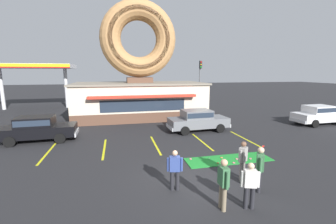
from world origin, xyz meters
TOP-DOWN VIEW (x-y plane):
  - ground_plane at (0.00, 0.00)m, footprint 160.00×160.00m
  - donut_shop_building at (-0.71, 13.94)m, footprint 12.30×6.75m
  - putting_mat at (2.47, 1.85)m, footprint 4.38×1.26m
  - mini_donut_near_left at (2.48, 1.34)m, footprint 0.13×0.13m
  - mini_donut_near_right at (1.72, 1.48)m, footprint 0.13×0.13m
  - mini_donut_mid_left at (3.56, 1.63)m, footprint 0.13×0.13m
  - mini_donut_mid_centre at (0.60, 2.27)m, footprint 0.13×0.13m
  - mini_donut_mid_right at (2.87, 1.74)m, footprint 0.13×0.13m
  - mini_donut_far_left at (4.04, 1.49)m, footprint 0.13×0.13m
  - mini_donut_far_centre at (4.49, 1.86)m, footprint 0.13×0.13m
  - mini_donut_far_right at (2.20, 2.08)m, footprint 0.13×0.13m
  - mini_donut_extra at (2.99, 1.35)m, footprint 0.13×0.13m
  - golf_ball at (1.54, 2.10)m, footprint 0.04×0.04m
  - putting_flag_pin at (4.45, 1.93)m, footprint 0.13×0.01m
  - car_grey at (2.92, 7.56)m, footprint 4.63×2.14m
  - car_black at (-7.88, 7.44)m, footprint 4.62×2.10m
  - car_white at (13.66, 7.33)m, footprint 4.61×2.08m
  - pedestrian_blue_sweater_man at (0.27, -1.89)m, footprint 0.24×0.60m
  - pedestrian_hooded_kid at (2.09, -1.16)m, footprint 0.40×0.52m
  - pedestrian_leather_jacket_man at (-0.92, -0.38)m, footprint 0.59×0.31m
  - pedestrian_clipboard_woman at (1.99, -0.19)m, footprint 0.49×0.42m
  - pedestrian_beanie_man at (1.12, -2.05)m, footprint 0.57×0.35m
  - trash_bin at (4.57, 11.31)m, footprint 0.57×0.57m
  - traffic_light_pole at (7.14, 18.34)m, footprint 0.28×0.47m
  - gas_station_canopy at (-12.45, 21.89)m, footprint 9.00×4.46m
  - parking_stripe_far_left at (-6.73, 5.00)m, footprint 0.12×3.60m
  - parking_stripe_left at (-3.73, 5.00)m, footprint 0.12×3.60m
  - parking_stripe_mid_left at (-0.73, 5.00)m, footprint 0.12×3.60m
  - parking_stripe_centre at (2.27, 5.00)m, footprint 0.12×3.60m
  - parking_stripe_mid_right at (5.27, 5.00)m, footprint 0.12×3.60m

SIDE VIEW (x-z plane):
  - ground_plane at x=0.00m, z-range 0.00..0.00m
  - parking_stripe_far_left at x=-6.73m, z-range 0.00..0.01m
  - parking_stripe_left at x=-3.73m, z-range 0.00..0.01m
  - parking_stripe_mid_left at x=-0.73m, z-range 0.00..0.01m
  - parking_stripe_centre at x=2.27m, z-range 0.00..0.01m
  - parking_stripe_mid_right at x=5.27m, z-range 0.00..0.01m
  - putting_mat at x=2.47m, z-range 0.00..0.03m
  - mini_donut_near_left at x=2.48m, z-range 0.03..0.07m
  - mini_donut_near_right at x=1.72m, z-range 0.03..0.07m
  - mini_donut_mid_left at x=3.56m, z-range 0.03..0.07m
  - mini_donut_mid_centre at x=0.60m, z-range 0.03..0.07m
  - mini_donut_mid_right at x=2.87m, z-range 0.03..0.07m
  - mini_donut_far_left at x=4.04m, z-range 0.03..0.07m
  - mini_donut_far_centre at x=4.49m, z-range 0.03..0.07m
  - mini_donut_far_right at x=2.20m, z-range 0.03..0.07m
  - mini_donut_extra at x=2.99m, z-range 0.03..0.07m
  - golf_ball at x=1.54m, z-range 0.03..0.07m
  - putting_flag_pin at x=4.45m, z-range 0.16..0.71m
  - trash_bin at x=4.57m, z-range 0.01..0.99m
  - pedestrian_leather_jacket_man at x=-0.92m, z-range 0.08..1.62m
  - pedestrian_beanie_man at x=1.12m, z-range 0.08..1.64m
  - car_grey at x=2.92m, z-range 0.07..1.67m
  - car_black at x=-7.88m, z-range 0.07..1.67m
  - car_white at x=13.66m, z-range 0.07..1.67m
  - pedestrian_clipboard_woman at x=1.99m, z-range 0.08..1.70m
  - pedestrian_blue_sweater_man at x=0.27m, z-range 0.10..1.80m
  - pedestrian_hooded_kid at x=2.09m, z-range 0.10..1.80m
  - traffic_light_pole at x=7.14m, z-range 0.81..6.61m
  - donut_shop_building at x=-0.71m, z-range -1.74..9.22m
  - gas_station_canopy at x=-12.45m, z-range 2.21..7.51m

